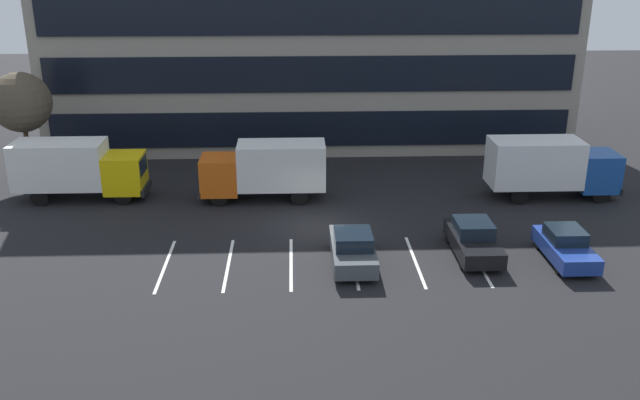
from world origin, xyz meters
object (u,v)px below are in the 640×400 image
Objects in this scene: box_truck_yellow at (77,167)px; box_truck_orange at (266,168)px; sedan_navy at (565,246)px; sedan_black at (473,240)px; bare_tree at (21,103)px; box_truck_blue at (550,165)px; sedan_charcoal at (353,249)px.

box_truck_yellow is 10.41m from box_truck_orange.
box_truck_yellow is at bearing 159.59° from sedan_navy.
bare_tree is at bearing 154.24° from sedan_black.
box_truck_orange is 16.17m from sedan_navy.
sedan_navy is (-2.10, -8.23, -1.19)m from box_truck_blue.
bare_tree reaches higher than box_truck_blue.
box_truck_blue is 1.04× the size of box_truck_orange.
box_truck_yellow is 21.76m from sedan_black.
sedan_black is (20.13, -8.20, -1.11)m from box_truck_yellow.
bare_tree is (-18.34, 12.35, 4.03)m from sedan_charcoal.
box_truck_orange reaches higher than sedan_charcoal.
box_truck_blue is 14.36m from sedan_charcoal.
box_truck_yellow is 26.23m from box_truck_blue.
sedan_charcoal is at bearing -179.85° from sedan_navy.
sedan_charcoal is (14.52, -9.00, -1.11)m from box_truck_yellow.
box_truck_orange is at bearing -15.03° from bare_tree.
sedan_black is at bearing -38.51° from box_truck_orange.
box_truck_yellow reaches higher than sedan_black.
sedan_charcoal is at bearing -171.93° from sedan_black.
sedan_charcoal reaches higher than sedan_navy.
box_truck_blue is 1.75× the size of sedan_navy.
box_truck_orange is (-15.81, 0.28, -0.07)m from box_truck_blue.
bare_tree is at bearing 146.05° from sedan_charcoal.
sedan_navy is 0.63× the size of bare_tree.
box_truck_yellow is at bearing -41.28° from bare_tree.
sedan_charcoal is (-11.69, -8.25, -1.13)m from box_truck_blue.
sedan_charcoal is 22.48m from bare_tree.
box_truck_yellow is 17.12m from sedan_charcoal.
sedan_black is (9.72, -7.74, -1.07)m from box_truck_orange.
sedan_navy is at bearing -31.82° from box_truck_orange.
bare_tree reaches higher than sedan_black.
box_truck_blue is 9.70m from sedan_black.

